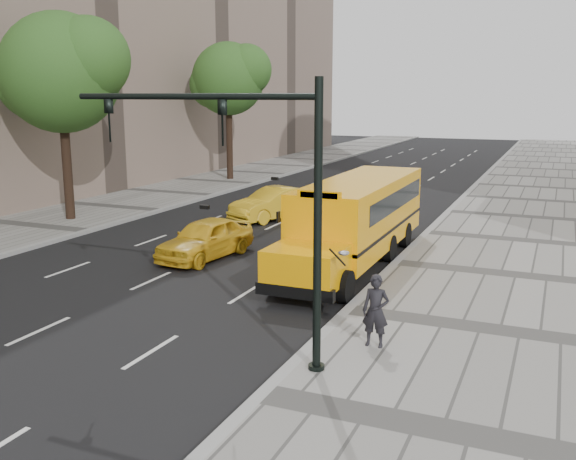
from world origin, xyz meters
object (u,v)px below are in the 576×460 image
at_px(tree_b, 62,72).
at_px(taxi_near, 206,239).
at_px(school_bus, 358,214).
at_px(tree_c, 230,78).
at_px(taxi_far, 275,204).
at_px(traffic_signal, 257,187).
at_px(pedestrian, 376,311).

xyz_separation_m(tree_b, taxi_near, (9.54, -3.61, -6.30)).
relative_size(school_bus, taxi_near, 2.60).
height_order(tree_c, taxi_far, tree_c).
xyz_separation_m(taxi_near, taxi_far, (-0.77, 8.01, 0.03)).
distance_m(school_bus, traffic_signal, 10.18).
xyz_separation_m(tree_c, pedestrian, (17.82, -26.13, -6.10)).
relative_size(tree_b, tree_c, 1.02).
bearing_deg(taxi_near, school_bus, 26.45).
relative_size(pedestrian, traffic_signal, 0.27).
bearing_deg(tree_c, taxi_far, -53.59).
distance_m(tree_b, taxi_near, 11.99).
relative_size(taxi_near, taxi_far, 0.93).
relative_size(taxi_near, traffic_signal, 0.69).
bearing_deg(tree_b, pedestrian, -28.86).
height_order(school_bus, taxi_far, school_bus).
height_order(taxi_near, traffic_signal, traffic_signal).
xyz_separation_m(taxi_near, pedestrian, (8.28, -6.21, 0.27)).
distance_m(tree_b, taxi_far, 11.65).
height_order(tree_c, school_bus, tree_c).
relative_size(tree_b, traffic_signal, 1.53).
distance_m(taxi_far, pedestrian, 16.86).
height_order(taxi_near, taxi_far, taxi_far).
relative_size(tree_c, taxi_far, 2.02).
height_order(taxi_far, traffic_signal, traffic_signal).
distance_m(taxi_near, taxi_far, 8.05).
height_order(school_bus, traffic_signal, traffic_signal).
bearing_deg(taxi_far, pedestrian, -32.81).
relative_size(tree_b, taxi_near, 2.21).
height_order(school_bus, taxi_near, school_bus).
bearing_deg(tree_c, taxi_near, -64.38).
relative_size(tree_b, taxi_far, 2.06).
height_order(tree_c, taxi_near, tree_c).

